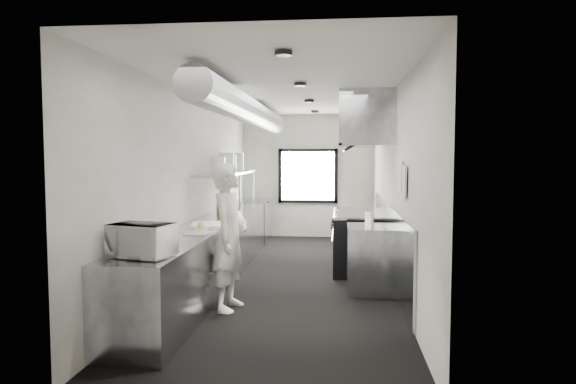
% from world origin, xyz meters
% --- Properties ---
extents(floor, '(3.00, 8.00, 0.01)m').
position_xyz_m(floor, '(0.00, 0.00, 0.00)').
color(floor, black).
rests_on(floor, ground).
extents(ceiling, '(3.00, 8.00, 0.01)m').
position_xyz_m(ceiling, '(0.00, 0.00, 2.80)').
color(ceiling, silver).
rests_on(ceiling, wall_back).
extents(wall_back, '(3.00, 0.02, 2.80)m').
position_xyz_m(wall_back, '(0.00, 4.00, 1.40)').
color(wall_back, silver).
rests_on(wall_back, floor).
extents(wall_front, '(3.00, 0.02, 2.80)m').
position_xyz_m(wall_front, '(0.00, -4.00, 1.40)').
color(wall_front, silver).
rests_on(wall_front, floor).
extents(wall_left, '(0.02, 8.00, 2.80)m').
position_xyz_m(wall_left, '(-1.50, 0.00, 1.40)').
color(wall_left, silver).
rests_on(wall_left, floor).
extents(wall_right, '(0.02, 8.00, 2.80)m').
position_xyz_m(wall_right, '(1.50, 0.00, 1.40)').
color(wall_right, silver).
rests_on(wall_right, floor).
extents(wall_cladding, '(0.03, 5.50, 1.10)m').
position_xyz_m(wall_cladding, '(1.48, 0.30, 0.55)').
color(wall_cladding, gray).
rests_on(wall_cladding, wall_right).
extents(hvac_duct, '(0.40, 6.40, 0.40)m').
position_xyz_m(hvac_duct, '(-0.70, 0.40, 2.55)').
color(hvac_duct, gray).
rests_on(hvac_duct, ceiling).
extents(service_window, '(1.36, 0.05, 1.25)m').
position_xyz_m(service_window, '(0.00, 3.96, 1.40)').
color(service_window, white).
rests_on(service_window, wall_back).
extents(exhaust_hood, '(0.81, 2.20, 0.88)m').
position_xyz_m(exhaust_hood, '(1.10, 0.70, 2.39)').
color(exhaust_hood, gray).
rests_on(exhaust_hood, ceiling).
extents(prep_counter, '(0.70, 6.00, 0.90)m').
position_xyz_m(prep_counter, '(-1.15, -0.50, 0.45)').
color(prep_counter, gray).
rests_on(prep_counter, floor).
extents(pass_shelf, '(0.45, 3.00, 0.68)m').
position_xyz_m(pass_shelf, '(-1.19, 1.00, 1.54)').
color(pass_shelf, gray).
rests_on(pass_shelf, prep_counter).
extents(range, '(0.88, 1.60, 0.94)m').
position_xyz_m(range, '(1.04, 0.70, 0.47)').
color(range, black).
rests_on(range, floor).
extents(bottle_station, '(0.65, 0.80, 0.90)m').
position_xyz_m(bottle_station, '(1.15, -0.70, 0.45)').
color(bottle_station, gray).
rests_on(bottle_station, floor).
extents(far_work_table, '(0.70, 1.20, 0.90)m').
position_xyz_m(far_work_table, '(-1.15, 3.20, 0.45)').
color(far_work_table, gray).
rests_on(far_work_table, floor).
extents(notice_sheet_a, '(0.02, 0.28, 0.38)m').
position_xyz_m(notice_sheet_a, '(1.47, -1.20, 1.60)').
color(notice_sheet_a, silver).
rests_on(notice_sheet_a, wall_right).
extents(notice_sheet_b, '(0.02, 0.28, 0.38)m').
position_xyz_m(notice_sheet_b, '(1.47, -1.55, 1.55)').
color(notice_sheet_b, silver).
rests_on(notice_sheet_b, wall_right).
extents(line_cook, '(0.49, 0.69, 1.76)m').
position_xyz_m(line_cook, '(-0.60, -1.67, 0.88)').
color(line_cook, white).
rests_on(line_cook, floor).
extents(microwave, '(0.60, 0.51, 0.31)m').
position_xyz_m(microwave, '(-1.14, -3.05, 1.06)').
color(microwave, white).
rests_on(microwave, prep_counter).
extents(deli_tub_a, '(0.16, 0.16, 0.11)m').
position_xyz_m(deli_tub_a, '(-1.32, -2.71, 0.95)').
color(deli_tub_a, '#B2B9AB').
rests_on(deli_tub_a, prep_counter).
extents(deli_tub_b, '(0.18, 0.18, 0.10)m').
position_xyz_m(deli_tub_b, '(-1.29, -2.42, 0.95)').
color(deli_tub_b, '#B2B9AB').
rests_on(deli_tub_b, prep_counter).
extents(newspaper, '(0.30, 0.37, 0.01)m').
position_xyz_m(newspaper, '(-1.00, -1.59, 0.90)').
color(newspaper, white).
rests_on(newspaper, prep_counter).
extents(small_plate, '(0.20, 0.20, 0.02)m').
position_xyz_m(small_plate, '(-1.06, -1.26, 0.91)').
color(small_plate, silver).
rests_on(small_plate, prep_counter).
extents(pastry, '(0.09, 0.09, 0.09)m').
position_xyz_m(pastry, '(-1.06, -1.26, 0.96)').
color(pastry, '#E3D277').
rests_on(pastry, small_plate).
extents(cutting_board, '(0.53, 0.63, 0.02)m').
position_xyz_m(cutting_board, '(-1.11, -0.78, 0.91)').
color(cutting_board, white).
rests_on(cutting_board, prep_counter).
extents(knife_block, '(0.16, 0.24, 0.24)m').
position_xyz_m(knife_block, '(-1.24, 0.58, 1.02)').
color(knife_block, brown).
rests_on(knife_block, prep_counter).
extents(plate_stack_a, '(0.24, 0.24, 0.26)m').
position_xyz_m(plate_stack_a, '(-1.17, 0.17, 1.70)').
color(plate_stack_a, silver).
rests_on(plate_stack_a, pass_shelf).
extents(plate_stack_b, '(0.32, 0.32, 0.34)m').
position_xyz_m(plate_stack_b, '(-1.17, 0.78, 1.74)').
color(plate_stack_b, silver).
rests_on(plate_stack_b, pass_shelf).
extents(plate_stack_c, '(0.23, 0.23, 0.30)m').
position_xyz_m(plate_stack_c, '(-1.18, 1.12, 1.72)').
color(plate_stack_c, silver).
rests_on(plate_stack_c, pass_shelf).
extents(plate_stack_d, '(0.28, 0.28, 0.34)m').
position_xyz_m(plate_stack_d, '(-1.20, 1.83, 1.74)').
color(plate_stack_d, silver).
rests_on(plate_stack_d, pass_shelf).
extents(squeeze_bottle_a, '(0.06, 0.06, 0.16)m').
position_xyz_m(squeeze_bottle_a, '(1.13, -0.98, 0.98)').
color(squeeze_bottle_a, white).
rests_on(squeeze_bottle_a, bottle_station).
extents(squeeze_bottle_b, '(0.09, 0.09, 0.20)m').
position_xyz_m(squeeze_bottle_b, '(1.13, -0.89, 1.00)').
color(squeeze_bottle_b, white).
rests_on(squeeze_bottle_b, bottle_station).
extents(squeeze_bottle_c, '(0.07, 0.07, 0.20)m').
position_xyz_m(squeeze_bottle_c, '(1.10, -0.72, 1.00)').
color(squeeze_bottle_c, white).
rests_on(squeeze_bottle_c, bottle_station).
extents(squeeze_bottle_d, '(0.06, 0.06, 0.16)m').
position_xyz_m(squeeze_bottle_d, '(1.10, -0.54, 0.98)').
color(squeeze_bottle_d, white).
rests_on(squeeze_bottle_d, bottle_station).
extents(squeeze_bottle_e, '(0.06, 0.06, 0.17)m').
position_xyz_m(squeeze_bottle_e, '(1.14, -0.37, 0.98)').
color(squeeze_bottle_e, white).
rests_on(squeeze_bottle_e, bottle_station).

